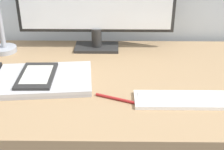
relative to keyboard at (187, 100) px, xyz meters
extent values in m
cube|color=#262626|center=(-0.30, 0.41, 0.00)|extent=(0.18, 0.11, 0.01)
cylinder|color=#262626|center=(-0.30, 0.41, 0.04)|extent=(0.04, 0.04, 0.08)
cube|color=silver|center=(0.00, 0.00, 0.00)|extent=(0.32, 0.10, 0.01)
cube|color=silver|center=(0.00, 0.00, 0.01)|extent=(0.30, 0.08, 0.00)
cube|color=#A3A3A8|center=(-0.46, 0.12, 0.00)|extent=(0.34, 0.25, 0.01)
cube|color=#B2B2B7|center=(-0.46, 0.12, 0.01)|extent=(0.34, 0.25, 0.01)
cube|color=black|center=(-0.49, 0.12, 0.02)|extent=(0.12, 0.19, 0.01)
cube|color=beige|center=(-0.49, 0.12, 0.02)|extent=(0.09, 0.14, 0.00)
cylinder|color=#999EA8|center=(-0.68, 0.38, 0.00)|extent=(0.10, 0.10, 0.02)
cylinder|color=maroon|center=(-0.22, 0.01, 0.00)|extent=(0.13, 0.06, 0.01)
camera|label=1|loc=(-0.22, -0.81, 0.51)|focal=50.00mm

